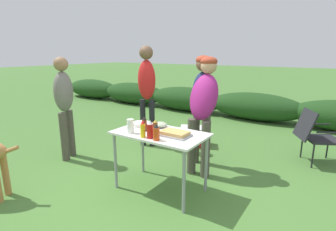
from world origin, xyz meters
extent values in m
plane|color=#477533|center=(0.00, 0.00, 0.00)|extent=(60.00, 60.00, 0.00)
ellipsoid|color=#1E4219|center=(-6.00, 4.16, 0.34)|extent=(2.40, 0.90, 0.68)
ellipsoid|color=#1E4219|center=(-4.00, 4.16, 0.34)|extent=(2.40, 0.90, 0.68)
ellipsoid|color=#1E4219|center=(-2.00, 4.16, 0.34)|extent=(2.40, 0.90, 0.68)
ellipsoid|color=#1E4219|center=(0.00, 4.16, 0.34)|extent=(2.40, 0.90, 0.68)
cube|color=silver|center=(0.00, 0.00, 0.73)|extent=(1.10, 0.64, 0.02)
cylinder|color=gray|center=(-0.49, -0.27, 0.36)|extent=(0.04, 0.04, 0.71)
cylinder|color=gray|center=(0.49, -0.27, 0.36)|extent=(0.04, 0.04, 0.71)
cylinder|color=gray|center=(-0.49, 0.27, 0.36)|extent=(0.04, 0.04, 0.71)
cylinder|color=gray|center=(0.49, 0.27, 0.36)|extent=(0.04, 0.04, 0.71)
cube|color=#9E9EA3|center=(0.21, -0.01, 0.75)|extent=(0.35, 0.23, 0.02)
cube|color=tan|center=(0.21, -0.01, 0.78)|extent=(0.31, 0.20, 0.04)
cylinder|color=white|center=(-0.38, 0.11, 0.76)|extent=(0.23, 0.23, 0.05)
ellipsoid|color=#ADBC99|center=(-0.15, 0.20, 0.77)|extent=(0.20, 0.20, 0.06)
cylinder|color=white|center=(-0.29, -0.20, 0.82)|extent=(0.08, 0.08, 0.17)
cylinder|color=#562314|center=(-0.19, -0.05, 0.81)|extent=(0.06, 0.06, 0.15)
cone|color=black|center=(-0.19, -0.05, 0.91)|extent=(0.05, 0.05, 0.04)
cylinder|color=brown|center=(-0.09, 0.02, 0.80)|extent=(0.06, 0.06, 0.11)
cone|color=gold|center=(-0.09, 0.02, 0.87)|extent=(0.05, 0.05, 0.03)
cylinder|color=#CC4214|center=(0.12, -0.24, 0.81)|extent=(0.07, 0.07, 0.14)
cone|color=black|center=(0.12, -0.24, 0.90)|extent=(0.06, 0.06, 0.04)
cylinder|color=yellow|center=(-0.06, -0.24, 0.82)|extent=(0.06, 0.06, 0.15)
cone|color=red|center=(-0.06, -0.24, 0.92)|extent=(0.05, 0.05, 0.04)
cylinder|color=red|center=(0.02, -0.23, 0.82)|extent=(0.07, 0.07, 0.16)
cone|color=white|center=(0.02, -0.23, 0.92)|extent=(0.06, 0.06, 0.05)
cylinder|color=#4C473D|center=(0.10, 0.61, 0.40)|extent=(0.12, 0.12, 0.79)
cylinder|color=#4C473D|center=(0.31, 0.62, 0.40)|extent=(0.12, 0.12, 0.79)
ellipsoid|color=#931E70|center=(0.21, 0.73, 1.09)|extent=(0.38, 0.50, 0.70)
sphere|color=tan|center=(0.21, 0.85, 1.49)|extent=(0.22, 0.22, 0.22)
ellipsoid|color=#993823|center=(0.21, 0.85, 1.55)|extent=(0.23, 0.23, 0.13)
cylinder|color=#4C473D|center=(-1.78, -0.08, 0.39)|extent=(0.11, 0.11, 0.77)
cylinder|color=#4C473D|center=(-1.86, 0.10, 0.39)|extent=(0.11, 0.11, 0.77)
ellipsoid|color=slate|center=(-1.82, 0.01, 1.08)|extent=(0.38, 0.43, 0.62)
sphere|color=#936B4C|center=(-1.82, 0.01, 1.50)|extent=(0.21, 0.21, 0.21)
cylinder|color=black|center=(-1.18, 1.14, 0.43)|extent=(0.10, 0.10, 0.85)
cylinder|color=black|center=(-1.03, 1.21, 0.43)|extent=(0.10, 0.10, 0.85)
ellipsoid|color=red|center=(-1.10, 1.18, 1.20)|extent=(0.37, 0.33, 0.69)
sphere|color=brown|center=(-1.10, 1.18, 1.66)|extent=(0.24, 0.24, 0.24)
cylinder|color=#4C473D|center=(-0.02, 0.99, 0.39)|extent=(0.10, 0.10, 0.77)
cylinder|color=#4C473D|center=(0.15, 0.98, 0.39)|extent=(0.10, 0.10, 0.77)
ellipsoid|color=navy|center=(0.07, 0.99, 1.09)|extent=(0.33, 0.24, 0.63)
sphere|color=brown|center=(0.07, 0.99, 1.51)|extent=(0.21, 0.21, 0.21)
ellipsoid|color=#993823|center=(0.07, 0.99, 1.57)|extent=(0.22, 0.22, 0.13)
cylinder|color=#B27A42|center=(-1.47, -1.11, 0.26)|extent=(0.08, 0.08, 0.52)
cylinder|color=#B27A42|center=(-1.30, -1.10, 0.60)|extent=(0.18, 0.15, 0.11)
cube|color=#232328|center=(1.60, 2.01, 0.39)|extent=(0.62, 0.62, 0.03)
cube|color=#232328|center=(1.35, 1.88, 0.61)|extent=(0.36, 0.48, 0.44)
cylinder|color=black|center=(1.33, 2.09, 0.19)|extent=(0.02, 0.02, 0.38)
cylinder|color=black|center=(1.52, 1.74, 0.19)|extent=(0.02, 0.02, 0.38)
cylinder|color=black|center=(1.68, 2.28, 0.19)|extent=(0.02, 0.02, 0.38)
cylinder|color=black|center=(1.49, 2.21, 0.56)|extent=(0.37, 0.22, 0.02)
cylinder|color=black|center=(1.71, 1.81, 0.56)|extent=(0.37, 0.22, 0.02)
cube|color=#B21E1E|center=(-0.41, 1.66, 0.14)|extent=(0.57, 0.50, 0.28)
cube|color=silver|center=(-0.41, 1.66, 0.31)|extent=(0.57, 0.50, 0.06)
camera|label=1|loc=(1.72, -2.43, 1.67)|focal=28.00mm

